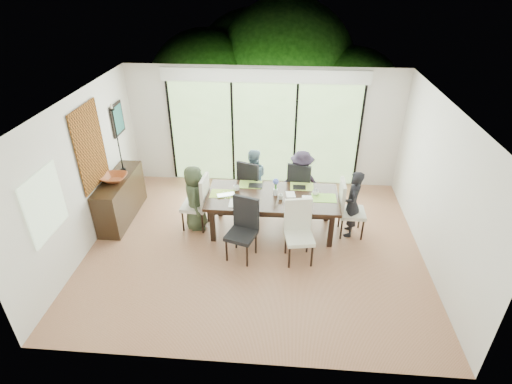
# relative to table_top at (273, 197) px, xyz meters

# --- Properties ---
(floor) EXTENTS (6.00, 5.00, 0.01)m
(floor) POSITION_rel_table_top_xyz_m (-0.29, -0.53, -0.74)
(floor) COLOR brown
(floor) RESTS_ON ground
(ceiling) EXTENTS (6.00, 5.00, 0.01)m
(ceiling) POSITION_rel_table_top_xyz_m (-0.29, -0.53, 1.97)
(ceiling) COLOR white
(ceiling) RESTS_ON wall_back
(wall_back) EXTENTS (6.00, 0.02, 2.70)m
(wall_back) POSITION_rel_table_top_xyz_m (-0.29, 1.98, 0.62)
(wall_back) COLOR silver
(wall_back) RESTS_ON floor
(wall_front) EXTENTS (6.00, 0.02, 2.70)m
(wall_front) POSITION_rel_table_top_xyz_m (-0.29, -3.04, 0.62)
(wall_front) COLOR silver
(wall_front) RESTS_ON floor
(wall_left) EXTENTS (0.02, 5.00, 2.70)m
(wall_left) POSITION_rel_table_top_xyz_m (-3.30, -0.53, 0.62)
(wall_left) COLOR silver
(wall_left) RESTS_ON floor
(wall_right) EXTENTS (0.02, 5.00, 2.70)m
(wall_right) POSITION_rel_table_top_xyz_m (2.72, -0.53, 0.62)
(wall_right) COLOR silver
(wall_right) RESTS_ON floor
(glass_doors) EXTENTS (4.20, 0.02, 2.30)m
(glass_doors) POSITION_rel_table_top_xyz_m (-0.29, 1.94, 0.47)
(glass_doors) COLOR #598C3F
(glass_doors) RESTS_ON wall_back
(blinds_header) EXTENTS (4.40, 0.06, 0.28)m
(blinds_header) POSITION_rel_table_top_xyz_m (-0.29, 1.93, 1.77)
(blinds_header) COLOR white
(blinds_header) RESTS_ON wall_back
(mullion_a) EXTENTS (0.05, 0.04, 2.30)m
(mullion_a) POSITION_rel_table_top_xyz_m (-2.39, 1.93, 0.47)
(mullion_a) COLOR black
(mullion_a) RESTS_ON wall_back
(mullion_b) EXTENTS (0.05, 0.04, 2.30)m
(mullion_b) POSITION_rel_table_top_xyz_m (-0.99, 1.93, 0.47)
(mullion_b) COLOR black
(mullion_b) RESTS_ON wall_back
(mullion_c) EXTENTS (0.05, 0.04, 2.30)m
(mullion_c) POSITION_rel_table_top_xyz_m (0.41, 1.93, 0.47)
(mullion_c) COLOR black
(mullion_c) RESTS_ON wall_back
(mullion_d) EXTENTS (0.05, 0.04, 2.30)m
(mullion_d) POSITION_rel_table_top_xyz_m (1.81, 1.93, 0.47)
(mullion_d) COLOR black
(mullion_d) RESTS_ON wall_back
(side_window) EXTENTS (0.02, 0.90, 1.00)m
(side_window) POSITION_rel_table_top_xyz_m (-3.26, -1.73, 0.77)
(side_window) COLOR #8CAD7F
(side_window) RESTS_ON wall_left
(deck) EXTENTS (6.00, 1.80, 0.10)m
(deck) POSITION_rel_table_top_xyz_m (-0.29, 2.87, -0.78)
(deck) COLOR brown
(deck) RESTS_ON ground
(rail_top) EXTENTS (6.00, 0.08, 0.06)m
(rail_top) POSITION_rel_table_top_xyz_m (-0.29, 3.67, -0.18)
(rail_top) COLOR brown
(rail_top) RESTS_ON deck
(foliage_left) EXTENTS (3.20, 3.20, 3.20)m
(foliage_left) POSITION_rel_table_top_xyz_m (-2.09, 4.67, 0.71)
(foliage_left) COLOR #14380F
(foliage_left) RESTS_ON ground
(foliage_mid) EXTENTS (4.00, 4.00, 4.00)m
(foliage_mid) POSITION_rel_table_top_xyz_m (0.11, 5.27, 1.07)
(foliage_mid) COLOR #14380F
(foliage_mid) RESTS_ON ground
(foliage_right) EXTENTS (2.80, 2.80, 2.80)m
(foliage_right) POSITION_rel_table_top_xyz_m (1.91, 4.47, 0.53)
(foliage_right) COLOR #14380F
(foliage_right) RESTS_ON ground
(foliage_far) EXTENTS (3.60, 3.60, 3.60)m
(foliage_far) POSITION_rel_table_top_xyz_m (-0.89, 5.97, 0.89)
(foliage_far) COLOR #14380F
(foliage_far) RESTS_ON ground
(table_top) EXTENTS (2.45, 1.12, 0.06)m
(table_top) POSITION_rel_table_top_xyz_m (0.00, 0.00, 0.00)
(table_top) COLOR black
(table_top) RESTS_ON floor
(table_apron) EXTENTS (2.24, 0.92, 0.10)m
(table_apron) POSITION_rel_table_top_xyz_m (0.00, 0.00, -0.09)
(table_apron) COLOR black
(table_apron) RESTS_ON floor
(table_leg_fl) EXTENTS (0.09, 0.09, 0.70)m
(table_leg_fl) POSITION_rel_table_top_xyz_m (-1.08, -0.43, -0.38)
(table_leg_fl) COLOR black
(table_leg_fl) RESTS_ON floor
(table_leg_fr) EXTENTS (0.09, 0.09, 0.70)m
(table_leg_fr) POSITION_rel_table_top_xyz_m (1.08, -0.43, -0.38)
(table_leg_fr) COLOR black
(table_leg_fr) RESTS_ON floor
(table_leg_bl) EXTENTS (0.09, 0.09, 0.70)m
(table_leg_bl) POSITION_rel_table_top_xyz_m (-1.08, 0.43, -0.38)
(table_leg_bl) COLOR black
(table_leg_bl) RESTS_ON floor
(table_leg_br) EXTENTS (0.09, 0.09, 0.70)m
(table_leg_br) POSITION_rel_table_top_xyz_m (1.08, 0.43, -0.38)
(table_leg_br) COLOR black
(table_leg_br) RESTS_ON floor
(chair_left_end) EXTENTS (0.51, 0.51, 1.12)m
(chair_left_end) POSITION_rel_table_top_xyz_m (-1.50, 0.00, -0.17)
(chair_left_end) COLOR silver
(chair_left_end) RESTS_ON floor
(chair_right_end) EXTENTS (0.47, 0.47, 1.12)m
(chair_right_end) POSITION_rel_table_top_xyz_m (1.50, 0.00, -0.17)
(chair_right_end) COLOR beige
(chair_right_end) RESTS_ON floor
(chair_far_left) EXTENTS (0.61, 0.61, 1.12)m
(chair_far_left) POSITION_rel_table_top_xyz_m (-0.45, 0.85, -0.17)
(chair_far_left) COLOR black
(chair_far_left) RESTS_ON floor
(chair_far_right) EXTENTS (0.58, 0.58, 1.12)m
(chair_far_right) POSITION_rel_table_top_xyz_m (0.55, 0.85, -0.17)
(chair_far_right) COLOR black
(chair_far_right) RESTS_ON floor
(chair_near_left) EXTENTS (0.59, 0.59, 1.12)m
(chair_near_left) POSITION_rel_table_top_xyz_m (-0.50, -0.87, -0.17)
(chair_near_left) COLOR black
(chair_near_left) RESTS_ON floor
(chair_near_right) EXTENTS (0.54, 0.54, 1.12)m
(chair_near_right) POSITION_rel_table_top_xyz_m (0.50, -0.87, -0.17)
(chair_near_right) COLOR white
(chair_near_right) RESTS_ON floor
(person_left_end) EXTENTS (0.46, 0.66, 1.32)m
(person_left_end) POSITION_rel_table_top_xyz_m (-1.48, 0.00, -0.08)
(person_left_end) COLOR #38452E
(person_left_end) RESTS_ON floor
(person_right_end) EXTENTS (0.46, 0.66, 1.32)m
(person_right_end) POSITION_rel_table_top_xyz_m (1.48, 0.00, -0.08)
(person_right_end) COLOR black
(person_right_end) RESTS_ON floor
(person_far_left) EXTENTS (0.66, 0.47, 1.32)m
(person_far_left) POSITION_rel_table_top_xyz_m (-0.45, 0.83, -0.08)
(person_far_left) COLOR slate
(person_far_left) RESTS_ON floor
(person_far_right) EXTENTS (0.65, 0.44, 1.32)m
(person_far_right) POSITION_rel_table_top_xyz_m (0.55, 0.83, -0.08)
(person_far_right) COLOR #271F2F
(person_far_right) RESTS_ON floor
(placemat_left) EXTENTS (0.45, 0.33, 0.01)m
(placemat_left) POSITION_rel_table_top_xyz_m (-0.95, 0.00, 0.03)
(placemat_left) COLOR #90AE3E
(placemat_left) RESTS_ON table_top
(placemat_right) EXTENTS (0.45, 0.33, 0.01)m
(placemat_right) POSITION_rel_table_top_xyz_m (0.95, 0.00, 0.03)
(placemat_right) COLOR #86C446
(placemat_right) RESTS_ON table_top
(placemat_far_l) EXTENTS (0.45, 0.33, 0.01)m
(placemat_far_l) POSITION_rel_table_top_xyz_m (-0.45, 0.40, 0.03)
(placemat_far_l) COLOR olive
(placemat_far_l) RESTS_ON table_top
(placemat_far_r) EXTENTS (0.45, 0.33, 0.01)m
(placemat_far_r) POSITION_rel_table_top_xyz_m (0.55, 0.40, 0.03)
(placemat_far_r) COLOR #90B13F
(placemat_far_r) RESTS_ON table_top
(placemat_paper) EXTENTS (0.45, 0.33, 0.01)m
(placemat_paper) POSITION_rel_table_top_xyz_m (-0.55, -0.30, 0.03)
(placemat_paper) COLOR white
(placemat_paper) RESTS_ON table_top
(tablet_far_l) EXTENTS (0.27, 0.18, 0.01)m
(tablet_far_l) POSITION_rel_table_top_xyz_m (-0.35, 0.35, 0.04)
(tablet_far_l) COLOR black
(tablet_far_l) RESTS_ON table_top
(tablet_far_r) EXTENTS (0.24, 0.17, 0.01)m
(tablet_far_r) POSITION_rel_table_top_xyz_m (0.50, 0.35, 0.04)
(tablet_far_r) COLOR black
(tablet_far_r) RESTS_ON table_top
(papers) EXTENTS (0.31, 0.22, 0.00)m
(papers) POSITION_rel_table_top_xyz_m (0.70, -0.05, 0.03)
(papers) COLOR white
(papers) RESTS_ON table_top
(platter_base) EXTENTS (0.27, 0.27, 0.02)m
(platter_base) POSITION_rel_table_top_xyz_m (-0.55, -0.30, 0.05)
(platter_base) COLOR white
(platter_base) RESTS_ON table_top
(platter_snacks) EXTENTS (0.20, 0.20, 0.01)m
(platter_snacks) POSITION_rel_table_top_xyz_m (-0.55, -0.30, 0.07)
(platter_snacks) COLOR orange
(platter_snacks) RESTS_ON table_top
(vase) EXTENTS (0.08, 0.08, 0.12)m
(vase) POSITION_rel_table_top_xyz_m (0.05, 0.05, 0.09)
(vase) COLOR silver
(vase) RESTS_ON table_top
(hyacinth_stems) EXTENTS (0.04, 0.04, 0.16)m
(hyacinth_stems) POSITION_rel_table_top_xyz_m (0.05, 0.05, 0.21)
(hyacinth_stems) COLOR #337226
(hyacinth_stems) RESTS_ON table_top
(hyacinth_blooms) EXTENTS (0.11, 0.11, 0.11)m
(hyacinth_blooms) POSITION_rel_table_top_xyz_m (0.05, 0.05, 0.32)
(hyacinth_blooms) COLOR #5367D1
(hyacinth_blooms) RESTS_ON table_top
(laptop) EXTENTS (0.39, 0.32, 0.03)m
(laptop) POSITION_rel_table_top_xyz_m (-0.85, -0.10, 0.04)
(laptop) COLOR silver
(laptop) RESTS_ON table_top
(cup_a) EXTENTS (0.15, 0.15, 0.10)m
(cup_a) POSITION_rel_table_top_xyz_m (-0.70, 0.15, 0.08)
(cup_a) COLOR white
(cup_a) RESTS_ON table_top
(cup_b) EXTENTS (0.14, 0.14, 0.09)m
(cup_b) POSITION_rel_table_top_xyz_m (0.15, -0.10, 0.08)
(cup_b) COLOR white
(cup_b) RESTS_ON table_top
(cup_c) EXTENTS (0.17, 0.17, 0.10)m
(cup_c) POSITION_rel_table_top_xyz_m (0.80, 0.10, 0.08)
(cup_c) COLOR white
(cup_c) RESTS_ON table_top
(book) EXTENTS (0.19, 0.25, 0.02)m
(book) POSITION_rel_table_top_xyz_m (0.25, 0.05, 0.04)
(book) COLOR white
(book) RESTS_ON table_top
(sideboard) EXTENTS (0.45, 1.60, 0.90)m
(sideboard) POSITION_rel_table_top_xyz_m (-3.05, 0.21, -0.29)
(sideboard) COLOR black
(sideboard) RESTS_ON floor
(bowl) EXTENTS (0.48, 0.48, 0.12)m
(bowl) POSITION_rel_table_top_xyz_m (-3.05, 0.11, 0.22)
(bowl) COLOR brown
(bowl) RESTS_ON sideboard
(candlestick_base) EXTENTS (0.10, 0.10, 0.04)m
(candlestick_base) POSITION_rel_table_top_xyz_m (-3.05, 0.56, 0.18)
(candlestick_base) COLOR black
(candlestick_base) RESTS_ON sideboard
(candlestick_shaft) EXTENTS (0.02, 0.02, 1.25)m
(candlestick_shaft) POSITION_rel_table_top_xyz_m (-3.05, 0.56, 0.81)
(candlestick_shaft) COLOR black
(candlestick_shaft) RESTS_ON sideboard
(candlestick_pan) EXTENTS (0.10, 0.10, 0.03)m
(candlestick_pan) POSITION_rel_table_top_xyz_m (-3.05, 0.56, 1.43)
(candlestick_pan) COLOR black
(candlestick_pan) RESTS_ON sideboard
(candle) EXTENTS (0.04, 0.04, 0.10)m
(candle) POSITION_rel_table_top_xyz_m (-3.05, 0.56, 1.49)
(candle) COLOR silver
(candle) RESTS_ON sideboard
(tapestry) EXTENTS (0.02, 1.00, 1.50)m
(tapestry) POSITION_rel_table_top_xyz_m (-3.26, -0.13, 0.97)
(tapestry) COLOR brown
(tapestry) RESTS_ON wall_left
(art_frame) EXTENTS (0.03, 0.55, 0.65)m
(art_frame) POSITION_rel_table_top_xyz_m (-3.26, 1.17, 1.02)
(art_frame) COLOR black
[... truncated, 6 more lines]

